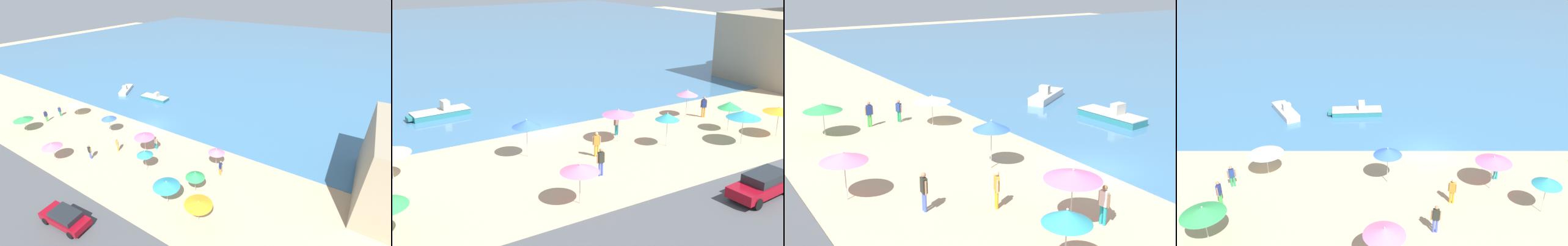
# 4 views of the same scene
# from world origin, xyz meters

# --- Properties ---
(ground_plane) EXTENTS (160.00, 160.00, 0.00)m
(ground_plane) POSITION_xyz_m (0.00, 0.00, 0.00)
(ground_plane) COLOR tan
(beach_umbrella_0) EXTENTS (2.19, 2.19, 2.36)m
(beach_umbrella_0) POSITION_xyz_m (-3.80, -12.21, 2.08)
(beach_umbrella_0) COLOR #B2B2B7
(beach_umbrella_0) RESTS_ON ground_plane
(beach_umbrella_1) EXTENTS (1.97, 1.97, 2.68)m
(beach_umbrella_1) POSITION_xyz_m (-3.36, -4.50, 2.37)
(beach_umbrella_1) COLOR #B2B2B7
(beach_umbrella_1) RESTS_ON ground_plane
(beach_umbrella_2) EXTENTS (2.44, 2.44, 2.23)m
(beach_umbrella_2) POSITION_xyz_m (-13.54, -10.37, 1.93)
(beach_umbrella_2) COLOR #B2B2B7
(beach_umbrella_2) RESTS_ON ground_plane
(beach_umbrella_4) EXTENTS (1.75, 1.75, 2.51)m
(beach_umbrella_4) POSITION_xyz_m (6.03, -7.88, 2.19)
(beach_umbrella_4) COLOR #B2B2B7
(beach_umbrella_4) RESTS_ON ground_plane
(beach_umbrella_7) EXTENTS (2.48, 2.48, 2.14)m
(beach_umbrella_7) POSITION_xyz_m (-11.90, -3.49, 1.87)
(beach_umbrella_7) COLOR #B2B2B7
(beach_umbrella_7) RESTS_ON ground_plane
(beach_umbrella_8) EXTENTS (2.39, 2.39, 2.49)m
(beach_umbrella_8) POSITION_xyz_m (3.59, -5.30, 2.23)
(beach_umbrella_8) COLOR #B2B2B7
(beach_umbrella_8) RESTS_ON ground_plane
(bather_0) EXTENTS (0.52, 0.36, 1.75)m
(bather_0) POSITION_xyz_m (0.65, -6.96, 0.99)
(bather_0) COLOR orange
(bather_0) RESTS_ON ground_plane
(bather_1) EXTENTS (0.53, 0.34, 1.59)m
(bather_1) POSITION_xyz_m (-13.91, -5.07, 0.89)
(bather_1) COLOR #279358
(bather_1) RESTS_ON ground_plane
(bather_2) EXTENTS (0.57, 0.25, 1.76)m
(bather_2) POSITION_xyz_m (4.28, -4.15, 0.99)
(bather_2) COLOR teal
(bather_2) RESTS_ON ground_plane
(bather_4) EXTENTS (0.57, 0.25, 1.81)m
(bather_4) POSITION_xyz_m (-0.82, -9.75, 1.02)
(bather_4) COLOR #445DD3
(bather_4) RESTS_ON ground_plane
(bather_5) EXTENTS (0.23, 0.57, 1.76)m
(bather_5) POSITION_xyz_m (-13.96, -7.20, 0.99)
(bather_5) COLOR green
(bather_5) RESTS_ON ground_plane
(skiff_nearshore) EXTENTS (5.29, 1.98, 1.33)m
(skiff_nearshore) POSITION_xyz_m (-5.93, 7.54, 0.39)
(skiff_nearshore) COLOR teal
(skiff_nearshore) RESTS_ON sea
(skiff_offshore) EXTENTS (3.54, 5.06, 1.31)m
(skiff_offshore) POSITION_xyz_m (-12.95, 7.57, 0.40)
(skiff_offshore) COLOR silver
(skiff_offshore) RESTS_ON sea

